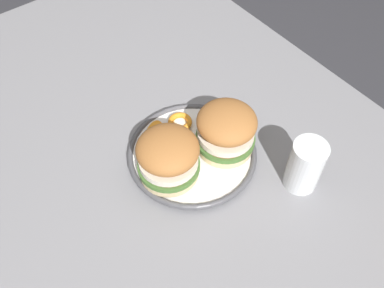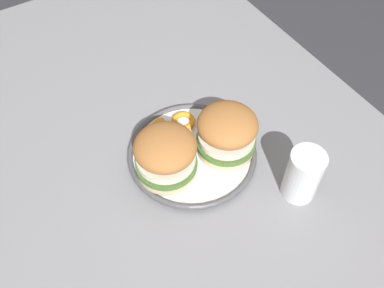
{
  "view_description": "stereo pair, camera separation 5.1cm",
  "coord_description": "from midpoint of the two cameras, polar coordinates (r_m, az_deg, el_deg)",
  "views": [
    {
      "loc": [
        -0.46,
        0.25,
        1.46
      ],
      "look_at": [
        -0.06,
        -0.06,
        0.79
      ],
      "focal_mm": 39.92,
      "sensor_mm": 36.0,
      "label": 1
    },
    {
      "loc": [
        -0.49,
        0.21,
        1.46
      ],
      "look_at": [
        -0.06,
        -0.06,
        0.79
      ],
      "focal_mm": 39.92,
      "sensor_mm": 36.0,
      "label": 2
    }
  ],
  "objects": [
    {
      "name": "drinking_glass",
      "position": [
        0.82,
        13.06,
        -3.19
      ],
      "size": [
        0.07,
        0.07,
        0.11
      ],
      "color": "white",
      "rests_on": "dining_table"
    },
    {
      "name": "ground_plane",
      "position": [
        1.56,
        -4.17,
        -17.66
      ],
      "size": [
        8.0,
        8.0,
        0.0
      ],
      "primitive_type": "plane",
      "color": "#333338"
    },
    {
      "name": "dining_table",
      "position": [
        0.97,
        -6.43,
        -4.44
      ],
      "size": [
        1.27,
        0.95,
        0.75
      ],
      "color": "gray",
      "rests_on": "ground"
    },
    {
      "name": "orange_peel_curled",
      "position": [
        0.9,
        -3.24,
        2.89
      ],
      "size": [
        0.07,
        0.07,
        0.01
      ],
      "color": "orange",
      "rests_on": "dinner_plate"
    },
    {
      "name": "orange_peel_strip_long",
      "position": [
        0.89,
        -6.7,
        1.4
      ],
      "size": [
        0.07,
        0.08,
        0.01
      ],
      "color": "orange",
      "rests_on": "dinner_plate"
    },
    {
      "name": "sandwich_half_left",
      "position": [
        0.83,
        2.83,
        1.86
      ],
      "size": [
        0.13,
        0.13,
        0.1
      ],
      "color": "beige",
      "rests_on": "dinner_plate"
    },
    {
      "name": "sandwich_half_right",
      "position": [
        0.79,
        -5.05,
        -1.77
      ],
      "size": [
        0.12,
        0.12,
        0.1
      ],
      "color": "beige",
      "rests_on": "dinner_plate"
    },
    {
      "name": "dinner_plate",
      "position": [
        0.86,
        -1.69,
        -1.3
      ],
      "size": [
        0.26,
        0.26,
        0.02
      ],
      "color": "white",
      "rests_on": "dining_table"
    }
  ]
}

